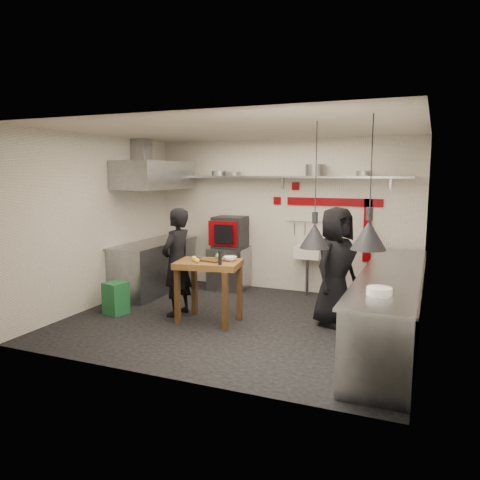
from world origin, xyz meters
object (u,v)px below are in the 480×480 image
at_px(prep_table, 209,292).
at_px(chef_right, 336,266).
at_px(chef_left, 177,262).
at_px(oven_stand, 229,268).
at_px(green_bin, 116,298).
at_px(combi_oven, 230,232).

distance_m(prep_table, chef_right, 1.88).
xyz_separation_m(prep_table, chef_right, (1.73, 0.62, 0.40)).
xyz_separation_m(chef_left, chef_right, (2.34, 0.48, 0.03)).
distance_m(oven_stand, chef_left, 1.87).
bearing_deg(chef_left, green_bin, -64.78).
height_order(combi_oven, prep_table, combi_oven).
relative_size(combi_oven, green_bin, 1.16).
distance_m(green_bin, chef_right, 3.42).
height_order(oven_stand, prep_table, prep_table).
relative_size(combi_oven, prep_table, 0.63).
xyz_separation_m(green_bin, prep_table, (1.54, 0.18, 0.21)).
height_order(prep_table, chef_right, chef_right).
relative_size(oven_stand, prep_table, 0.87).
relative_size(chef_left, chef_right, 0.97).
xyz_separation_m(oven_stand, combi_oven, (0.01, 0.03, 0.69)).
bearing_deg(prep_table, oven_stand, 95.86).
xyz_separation_m(combi_oven, chef_right, (2.26, -1.37, -0.23)).
bearing_deg(combi_oven, chef_left, -95.07).
relative_size(combi_oven, chef_left, 0.35).
bearing_deg(chef_left, combi_oven, -176.45).
bearing_deg(combi_oven, prep_table, -77.56).
height_order(green_bin, chef_left, chef_left).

